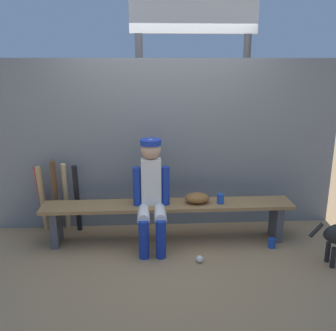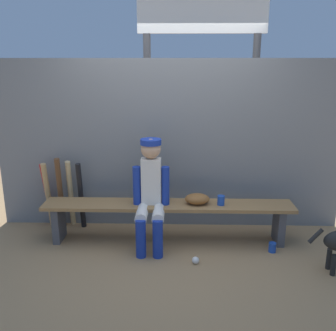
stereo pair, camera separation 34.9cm
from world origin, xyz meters
name	(u,v)px [view 1 (the left image)]	position (x,y,z in m)	size (l,w,h in m)	color
ground_plane	(168,241)	(0.00, 0.00, 0.00)	(30.00, 30.00, 0.00)	#9E7A51
chainlink_fence	(166,146)	(0.00, 0.48, 1.03)	(4.23, 0.03, 2.06)	slate
dugout_bench	(168,211)	(0.00, 0.00, 0.37)	(2.85, 0.36, 0.46)	olive
player_seated	(151,191)	(-0.19, -0.11, 0.66)	(0.41, 0.55, 1.21)	silver
baseball_glove	(197,198)	(0.33, 0.00, 0.52)	(0.28, 0.20, 0.12)	brown
bat_aluminum_black	(77,199)	(-1.08, 0.32, 0.43)	(0.06, 0.06, 0.85)	black
bat_wood_natural	(66,196)	(-1.23, 0.39, 0.43)	(0.06, 0.06, 0.87)	tan
bat_wood_dark	(56,197)	(-1.33, 0.31, 0.46)	(0.06, 0.06, 0.93)	brown
bat_aluminum_red	(42,198)	(-1.51, 0.38, 0.42)	(0.06, 0.06, 0.84)	#B22323
bat_wood_tan	(43,199)	(-1.50, 0.34, 0.43)	(0.06, 0.06, 0.85)	tan
baseball	(200,259)	(0.30, -0.51, 0.04)	(0.07, 0.07, 0.07)	white
cup_on_ground	(272,243)	(1.15, -0.24, 0.06)	(0.08, 0.08, 0.11)	#1E47AD
cup_on_bench	(220,199)	(0.60, -0.03, 0.52)	(0.08, 0.08, 0.11)	#1E47AD
scoreboard	(198,27)	(0.47, 1.20, 2.45)	(1.96, 0.27, 3.55)	#3F3F42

